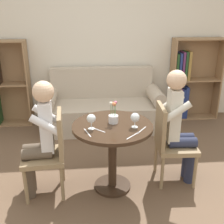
# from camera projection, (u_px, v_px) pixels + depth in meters

# --- Properties ---
(ground_plane) EXTENTS (16.00, 16.00, 0.00)m
(ground_plane) POSITION_uv_depth(u_px,v_px,m) (112.00, 187.00, 3.12)
(ground_plane) COLOR brown
(back_wall) EXTENTS (5.20, 0.05, 2.70)m
(back_wall) POSITION_uv_depth(u_px,v_px,m) (101.00, 39.00, 4.54)
(back_wall) COLOR silver
(back_wall) RESTS_ON ground_plane
(round_table) EXTENTS (0.82, 0.82, 0.75)m
(round_table) POSITION_uv_depth(u_px,v_px,m) (112.00, 140.00, 2.90)
(round_table) COLOR #382619
(round_table) RESTS_ON ground_plane
(couch) EXTENTS (1.89, 0.80, 0.92)m
(couch) POSITION_uv_depth(u_px,v_px,m) (103.00, 108.00, 4.53)
(couch) COLOR #B7A893
(couch) RESTS_ON ground_plane
(bookshelf_right) EXTENTS (0.83, 0.28, 1.37)m
(bookshelf_right) POSITION_uv_depth(u_px,v_px,m) (188.00, 83.00, 4.78)
(bookshelf_right) COLOR #93704C
(bookshelf_right) RESTS_ON ground_plane
(chair_left) EXTENTS (0.45, 0.45, 0.90)m
(chair_left) POSITION_uv_depth(u_px,v_px,m) (50.00, 150.00, 2.87)
(chair_left) COLOR #937A56
(chair_left) RESTS_ON ground_plane
(chair_right) EXTENTS (0.44, 0.44, 0.90)m
(chair_right) POSITION_uv_depth(u_px,v_px,m) (170.00, 141.00, 3.07)
(chair_right) COLOR #937A56
(chair_right) RESTS_ON ground_plane
(person_left) EXTENTS (0.43, 0.36, 1.23)m
(person_left) POSITION_uv_depth(u_px,v_px,m) (40.00, 137.00, 2.79)
(person_left) COLOR brown
(person_left) RESTS_ON ground_plane
(person_right) EXTENTS (0.43, 0.35, 1.28)m
(person_right) POSITION_uv_depth(u_px,v_px,m) (179.00, 125.00, 3.00)
(person_right) COLOR #282D47
(person_right) RESTS_ON ground_plane
(wine_glass_left) EXTENTS (0.09, 0.09, 0.15)m
(wine_glass_left) POSITION_uv_depth(u_px,v_px,m) (91.00, 119.00, 2.71)
(wine_glass_left) COLOR white
(wine_glass_left) RESTS_ON round_table
(wine_glass_right) EXTENTS (0.09, 0.09, 0.15)m
(wine_glass_right) POSITION_uv_depth(u_px,v_px,m) (135.00, 118.00, 2.75)
(wine_glass_right) COLOR white
(wine_glass_right) RESTS_ON round_table
(flower_vase) EXTENTS (0.10, 0.10, 0.24)m
(flower_vase) POSITION_uv_depth(u_px,v_px,m) (113.00, 116.00, 2.86)
(flower_vase) COLOR silver
(flower_vase) RESTS_ON round_table
(knife_left_setting) EXTENTS (0.15, 0.14, 0.00)m
(knife_left_setting) POSITION_uv_depth(u_px,v_px,m) (98.00, 130.00, 2.73)
(knife_left_setting) COLOR silver
(knife_left_setting) RESTS_ON round_table
(fork_left_setting) EXTENTS (0.12, 0.16, 0.00)m
(fork_left_setting) POSITION_uv_depth(u_px,v_px,m) (141.00, 130.00, 2.72)
(fork_left_setting) COLOR silver
(fork_left_setting) RESTS_ON round_table
(knife_right_setting) EXTENTS (0.14, 0.14, 0.00)m
(knife_right_setting) POSITION_uv_depth(u_px,v_px,m) (133.00, 136.00, 2.61)
(knife_right_setting) COLOR silver
(knife_right_setting) RESTS_ON round_table
(fork_right_setting) EXTENTS (0.07, 0.18, 0.00)m
(fork_right_setting) POSITION_uv_depth(u_px,v_px,m) (87.00, 133.00, 2.67)
(fork_right_setting) COLOR silver
(fork_right_setting) RESTS_ON round_table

